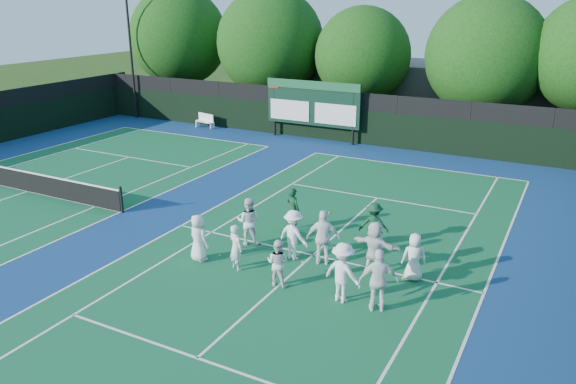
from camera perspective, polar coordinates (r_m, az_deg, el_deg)
The scene contains 30 objects.
ground at distance 17.98m, azimuth 1.18°, elevation -7.67°, with size 120.00×120.00×0.00m, color #1F3A10.
court_apron at distance 21.80m, azimuth -11.85°, elevation -3.13°, with size 34.00×32.00×0.01m, color navy.
near_court at distance 18.79m, azimuth 2.56°, elevation -6.42°, with size 11.05×23.85×0.01m.
left_court at distance 27.39m, azimuth -24.93°, elevation 0.07°, with size 11.05×23.85×0.01m.
back_fence at distance 33.79m, azimuth 4.35°, elevation 7.51°, with size 34.00×0.08×3.00m.
scoreboard at distance 33.67m, azimuth 2.50°, elevation 8.95°, with size 6.00×0.21×3.55m.
clubhouse at distance 39.92m, azimuth 14.44°, elevation 9.69°, with size 18.00×6.00×4.00m, color #535257.
light_pole_left at distance 41.25m, azimuth -15.89°, elevation 15.88°, with size 1.20×0.30×10.12m.
tennis_net at distance 27.25m, azimuth -25.07°, elevation 1.03°, with size 11.30×0.10×1.10m.
bench at distance 37.70m, azimuth -8.39°, elevation 7.23°, with size 1.52×0.75×0.93m.
tree_a at distance 43.36m, azimuth -10.80°, elevation 14.97°, with size 7.11×7.11×8.98m.
tree_b at distance 39.07m, azimuth -1.54°, elevation 14.63°, with size 7.22×7.22×8.88m.
tree_c at distance 36.34m, azimuth 7.84°, elevation 13.37°, with size 5.96×5.96×7.74m.
tree_d at distance 34.48m, azimuth 19.76°, elevation 12.59°, with size 6.83×6.83×8.45m.
tennis_ball_0 at distance 18.82m, azimuth -6.95°, elevation -6.43°, with size 0.07×0.07×0.07m, color yellow.
tennis_ball_1 at distance 18.26m, azimuth 1.49°, elevation -7.12°, with size 0.07×0.07×0.07m, color yellow.
tennis_ball_2 at distance 17.62m, azimuth 11.59°, elevation -8.56°, with size 0.07×0.07×0.07m, color yellow.
tennis_ball_4 at distance 22.35m, azimuth 4.20°, elevation -2.12°, with size 0.07×0.07×0.07m, color yellow.
player_front_0 at distance 18.36m, azimuth -9.10°, elevation -4.63°, with size 0.77×0.50×1.58m, color white.
player_front_1 at distance 17.64m, azimuth -5.32°, elevation -5.61°, with size 0.55×0.36×1.50m, color white.
player_front_2 at distance 16.64m, azimuth -1.04°, elevation -7.19°, with size 0.71×0.55×1.46m, color silver.
player_front_3 at distance 15.81m, azimuth 5.58°, elevation -8.15°, with size 1.14×0.65×1.76m, color white.
player_front_4 at distance 15.46m, azimuth 9.20°, elevation -8.88°, with size 1.06×0.44×1.81m, color white.
player_back_0 at distance 19.33m, azimuth -4.03°, elevation -2.99°, with size 0.82×0.64×1.69m, color white.
player_back_1 at distance 18.21m, azimuth 0.56°, elevation -4.38°, with size 1.09×0.63×1.68m, color white.
player_back_2 at distance 17.87m, azimuth 3.60°, elevation -4.65°, with size 1.07×0.45×1.82m, color white.
player_back_3 at distance 17.54m, azimuth 8.79°, elevation -5.56°, with size 1.57×0.50×1.69m, color silver.
player_back_4 at distance 17.35m, azimuth 12.69°, elevation -6.46°, with size 0.73×0.48×1.50m, color white.
coach_left at distance 20.44m, azimuth 0.52°, elevation -1.78°, with size 0.60×0.39×1.63m, color #0E331C.
coach_right at distance 19.41m, azimuth 8.71°, elevation -3.29°, with size 1.01×0.58×1.56m, color #0F3921.
Camera 1 is at (7.18, -14.37, 8.08)m, focal length 35.00 mm.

